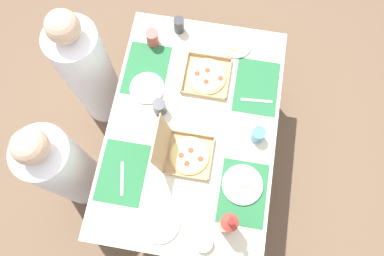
{
  "coord_description": "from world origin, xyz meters",
  "views": [
    {
      "loc": [
        -0.66,
        -0.11,
        2.78
      ],
      "look_at": [
        0.0,
        0.0,
        0.72
      ],
      "focal_mm": 34.85,
      "sensor_mm": 36.0,
      "label": 1
    }
  ],
  "objects_px": {
    "plate_near_left": "(147,88)",
    "condiment_bowl": "(203,243)",
    "soda_bottle": "(228,224)",
    "plate_far_right": "(236,44)",
    "plate_far_left": "(159,222)",
    "cup_clear_right": "(152,38)",
    "pizza_box_corner_left": "(183,153)",
    "cup_clear_left": "(159,107)",
    "cup_spare": "(179,25)",
    "diner_right_seat": "(90,74)",
    "plate_middle": "(243,184)",
    "cup_dark": "(258,135)",
    "diner_left_seat": "(65,169)",
    "pizza_box_center": "(206,76)"
  },
  "relations": [
    {
      "from": "plate_near_left",
      "to": "condiment_bowl",
      "type": "xyz_separation_m",
      "value": [
        -0.82,
        -0.47,
        0.01
      ]
    },
    {
      "from": "soda_bottle",
      "to": "plate_far_right",
      "type": "bearing_deg",
      "value": 4.84
    },
    {
      "from": "plate_far_left",
      "to": "cup_clear_right",
      "type": "relative_size",
      "value": 2.17
    },
    {
      "from": "plate_far_right",
      "to": "plate_far_left",
      "type": "xyz_separation_m",
      "value": [
        -1.14,
        0.26,
        -0.0
      ]
    },
    {
      "from": "plate_near_left",
      "to": "pizza_box_corner_left",
      "type": "bearing_deg",
      "value": -142.02
    },
    {
      "from": "pizza_box_corner_left",
      "to": "cup_clear_left",
      "type": "relative_size",
      "value": 2.91
    },
    {
      "from": "soda_bottle",
      "to": "cup_spare",
      "type": "distance_m",
      "value": 1.24
    },
    {
      "from": "plate_near_left",
      "to": "condiment_bowl",
      "type": "distance_m",
      "value": 0.95
    },
    {
      "from": "plate_far_left",
      "to": "condiment_bowl",
      "type": "bearing_deg",
      "value": -104.71
    },
    {
      "from": "condiment_bowl",
      "to": "diner_right_seat",
      "type": "xyz_separation_m",
      "value": [
        0.94,
        0.91,
        -0.22
      ]
    },
    {
      "from": "cup_spare",
      "to": "plate_far_left",
      "type": "bearing_deg",
      "value": -174.85
    },
    {
      "from": "cup_clear_right",
      "to": "plate_far_right",
      "type": "bearing_deg",
      "value": -82.29
    },
    {
      "from": "plate_middle",
      "to": "plate_far_right",
      "type": "bearing_deg",
      "value": 10.03
    },
    {
      "from": "plate_far_left",
      "to": "cup_dark",
      "type": "height_order",
      "value": "cup_dark"
    },
    {
      "from": "cup_clear_left",
      "to": "diner_left_seat",
      "type": "relative_size",
      "value": 0.09
    },
    {
      "from": "cup_spare",
      "to": "cup_clear_left",
      "type": "bearing_deg",
      "value": 178.67
    },
    {
      "from": "diner_left_seat",
      "to": "diner_right_seat",
      "type": "relative_size",
      "value": 0.95
    },
    {
      "from": "soda_bottle",
      "to": "plate_far_left",
      "type": "bearing_deg",
      "value": 96.99
    },
    {
      "from": "plate_far_right",
      "to": "soda_bottle",
      "type": "distance_m",
      "value": 1.11
    },
    {
      "from": "plate_far_right",
      "to": "condiment_bowl",
      "type": "bearing_deg",
      "value": 179.41
    },
    {
      "from": "plate_middle",
      "to": "soda_bottle",
      "type": "height_order",
      "value": "soda_bottle"
    },
    {
      "from": "plate_middle",
      "to": "diner_right_seat",
      "type": "bearing_deg",
      "value": 60.85
    },
    {
      "from": "pizza_box_center",
      "to": "condiment_bowl",
      "type": "distance_m",
      "value": 0.97
    },
    {
      "from": "cup_dark",
      "to": "condiment_bowl",
      "type": "bearing_deg",
      "value": 161.41
    },
    {
      "from": "plate_far_right",
      "to": "cup_dark",
      "type": "distance_m",
      "value": 0.61
    },
    {
      "from": "soda_bottle",
      "to": "cup_dark",
      "type": "relative_size",
      "value": 3.32
    },
    {
      "from": "pizza_box_corner_left",
      "to": "cup_dark",
      "type": "distance_m",
      "value": 0.43
    },
    {
      "from": "soda_bottle",
      "to": "condiment_bowl",
      "type": "xyz_separation_m",
      "value": [
        -0.11,
        0.11,
        -0.11
      ]
    },
    {
      "from": "plate_far_left",
      "to": "cup_dark",
      "type": "bearing_deg",
      "value": -39.35
    },
    {
      "from": "condiment_bowl",
      "to": "plate_middle",
      "type": "bearing_deg",
      "value": -25.84
    },
    {
      "from": "pizza_box_center",
      "to": "plate_far_left",
      "type": "height_order",
      "value": "pizza_box_center"
    },
    {
      "from": "soda_bottle",
      "to": "diner_left_seat",
      "type": "xyz_separation_m",
      "value": [
        0.19,
        1.02,
        -0.35
      ]
    },
    {
      "from": "plate_middle",
      "to": "cup_dark",
      "type": "xyz_separation_m",
      "value": [
        0.29,
        -0.05,
        0.04
      ]
    },
    {
      "from": "pizza_box_corner_left",
      "to": "pizza_box_center",
      "type": "bearing_deg",
      "value": -5.88
    },
    {
      "from": "plate_near_left",
      "to": "cup_dark",
      "type": "bearing_deg",
      "value": -105.74
    },
    {
      "from": "diner_right_seat",
      "to": "condiment_bowl",
      "type": "bearing_deg",
      "value": -135.91
    },
    {
      "from": "cup_clear_right",
      "to": "cup_dark",
      "type": "distance_m",
      "value": 0.88
    },
    {
      "from": "diner_right_seat",
      "to": "cup_clear_right",
      "type": "bearing_deg",
      "value": -64.9
    },
    {
      "from": "diner_left_seat",
      "to": "plate_near_left",
      "type": "bearing_deg",
      "value": -40.15
    },
    {
      "from": "cup_clear_right",
      "to": "diner_left_seat",
      "type": "bearing_deg",
      "value": 153.84
    },
    {
      "from": "pizza_box_center",
      "to": "soda_bottle",
      "type": "xyz_separation_m",
      "value": [
        -0.85,
        -0.24,
        0.12
      ]
    },
    {
      "from": "plate_middle",
      "to": "diner_left_seat",
      "type": "relative_size",
      "value": 0.2
    },
    {
      "from": "pizza_box_center",
      "to": "plate_near_left",
      "type": "bearing_deg",
      "value": 111.99
    },
    {
      "from": "plate_far_right",
      "to": "diner_right_seat",
      "type": "xyz_separation_m",
      "value": [
        -0.26,
        0.93,
        -0.2
      ]
    },
    {
      "from": "pizza_box_corner_left",
      "to": "diner_left_seat",
      "type": "relative_size",
      "value": 0.27
    },
    {
      "from": "soda_bottle",
      "to": "cup_clear_left",
      "type": "height_order",
      "value": "soda_bottle"
    },
    {
      "from": "pizza_box_center",
      "to": "cup_clear_right",
      "type": "bearing_deg",
      "value": 63.76
    },
    {
      "from": "plate_middle",
      "to": "cup_clear_right",
      "type": "relative_size",
      "value": 2.14
    },
    {
      "from": "plate_near_left",
      "to": "soda_bottle",
      "type": "height_order",
      "value": "soda_bottle"
    },
    {
      "from": "pizza_box_corner_left",
      "to": "plate_far_left",
      "type": "bearing_deg",
      "value": 170.6
    }
  ]
}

